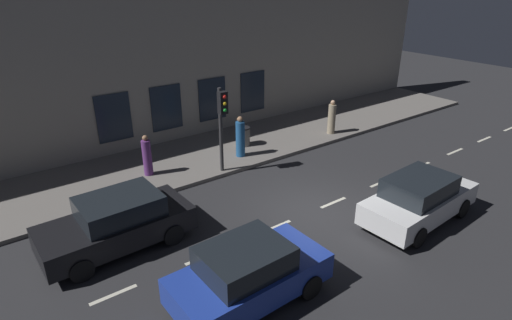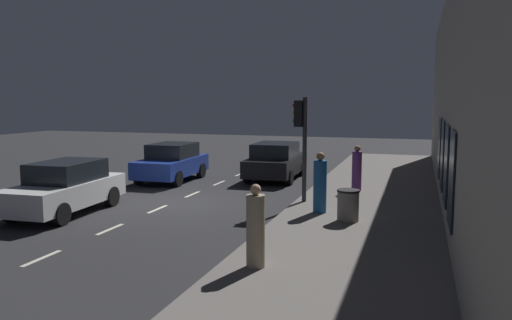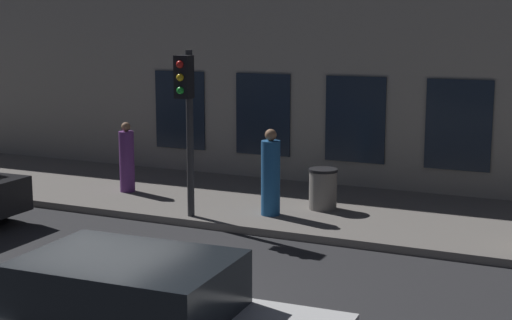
# 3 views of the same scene
# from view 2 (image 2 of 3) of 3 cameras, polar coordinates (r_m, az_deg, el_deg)

# --- Properties ---
(ground_plane) EXTENTS (60.00, 60.00, 0.00)m
(ground_plane) POSITION_cam_2_polar(r_m,az_deg,el_deg) (17.30, -9.37, -4.77)
(ground_plane) COLOR #28282B
(sidewalk) EXTENTS (4.50, 32.00, 0.15)m
(sidewalk) POSITION_cam_2_polar(r_m,az_deg,el_deg) (15.51, 11.76, -5.90)
(sidewalk) COLOR slate
(sidewalk) RESTS_ON ground
(building_facade) EXTENTS (0.65, 32.00, 6.97)m
(building_facade) POSITION_cam_2_polar(r_m,az_deg,el_deg) (15.09, 21.82, 6.42)
(building_facade) COLOR gray
(building_facade) RESTS_ON ground
(lane_centre_line) EXTENTS (0.12, 27.20, 0.01)m
(lane_centre_line) POSITION_cam_2_polar(r_m,az_deg,el_deg) (16.44, -10.96, -5.41)
(lane_centre_line) COLOR beige
(lane_centre_line) RESTS_ON ground
(traffic_light) EXTENTS (0.49, 0.32, 3.36)m
(traffic_light) POSITION_cam_2_polar(r_m,az_deg,el_deg) (16.39, 5.07, 3.34)
(traffic_light) COLOR #2D2D30
(traffic_light) RESTS_ON sidewalk
(parked_car_0) EXTENTS (1.98, 3.94, 1.58)m
(parked_car_0) POSITION_cam_2_polar(r_m,az_deg,el_deg) (21.77, -9.42, -0.25)
(parked_car_0) COLOR #1E389E
(parked_car_0) RESTS_ON ground
(parked_car_1) EXTENTS (2.08, 4.32, 1.58)m
(parked_car_1) POSITION_cam_2_polar(r_m,az_deg,el_deg) (21.92, 2.24, -0.11)
(parked_car_1) COLOR black
(parked_car_1) RESTS_ON ground
(parked_car_2) EXTENTS (2.00, 4.32, 1.58)m
(parked_car_2) POSITION_cam_2_polar(r_m,az_deg,el_deg) (16.50, -20.57, -2.91)
(parked_car_2) COLOR silver
(parked_car_2) RESTS_ON ground
(pedestrian_0) EXTENTS (0.39, 0.39, 1.67)m
(pedestrian_0) POSITION_cam_2_polar(r_m,az_deg,el_deg) (10.15, -0.04, -7.75)
(pedestrian_0) COLOR gray
(pedestrian_0) RESTS_ON sidewalk
(pedestrian_1) EXTENTS (0.55, 0.55, 1.78)m
(pedestrian_1) POSITION_cam_2_polar(r_m,az_deg,el_deg) (14.99, 7.17, -2.77)
(pedestrian_1) COLOR #1E5189
(pedestrian_1) RESTS_ON sidewalk
(pedestrian_2) EXTENTS (0.38, 0.38, 1.63)m
(pedestrian_2) POSITION_cam_2_polar(r_m,az_deg,el_deg) (18.77, 11.21, -1.09)
(pedestrian_2) COLOR #5B2D70
(pedestrian_2) RESTS_ON sidewalk
(trash_bin) EXTENTS (0.62, 0.62, 0.87)m
(trash_bin) POSITION_cam_2_polar(r_m,az_deg,el_deg) (14.15, 10.26, -5.00)
(trash_bin) COLOR slate
(trash_bin) RESTS_ON sidewalk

